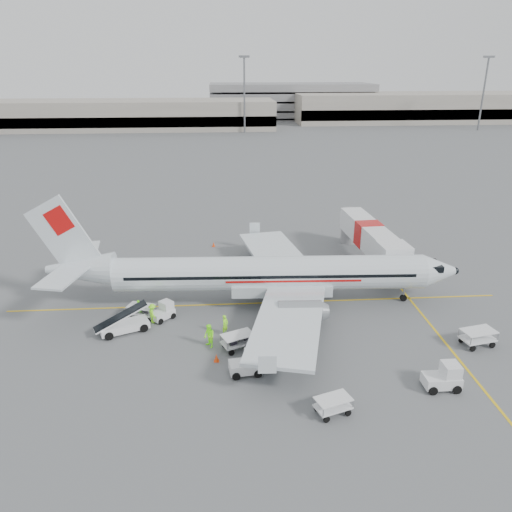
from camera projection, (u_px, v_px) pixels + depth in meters
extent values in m
plane|color=#56595B|center=(258.00, 303.00, 45.00)|extent=(360.00, 360.00, 0.00)
cube|color=yellow|center=(258.00, 303.00, 45.00)|extent=(44.00, 0.20, 0.01)
cube|color=yellow|center=(446.00, 344.00, 38.52)|extent=(0.20, 20.00, 0.01)
cone|color=#F0420F|center=(406.00, 278.00, 49.49)|extent=(0.41, 0.41, 0.67)
cone|color=#F0420F|center=(214.00, 244.00, 58.77)|extent=(0.35, 0.35, 0.57)
cone|color=#F0420F|center=(216.00, 358.00, 36.14)|extent=(0.38, 0.38, 0.61)
imported|color=#88FB1E|center=(225.00, 325.00, 39.55)|extent=(0.69, 0.74, 1.69)
imported|color=#88FB1E|center=(209.00, 336.00, 37.74)|extent=(1.10, 1.16, 1.89)
imported|color=#88FB1E|center=(153.00, 313.00, 41.36)|extent=(1.06, 1.26, 1.69)
imported|color=#88FB1E|center=(139.00, 309.00, 42.25)|extent=(1.02, 0.73, 1.60)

